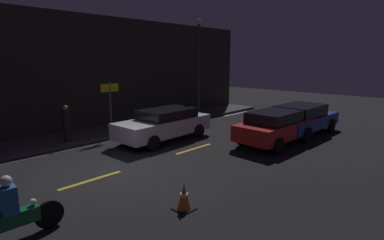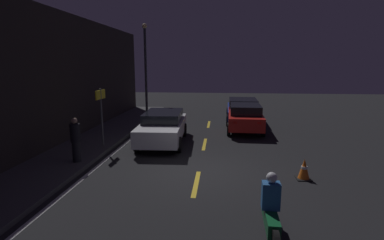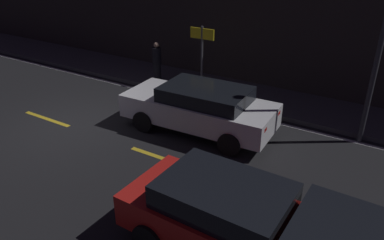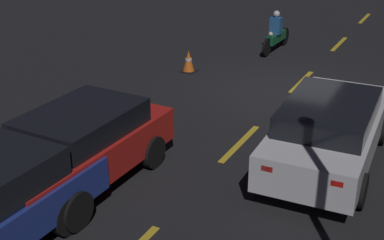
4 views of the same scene
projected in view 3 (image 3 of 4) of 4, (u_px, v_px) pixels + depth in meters
The scene contains 11 objects.
ground_plane at pixel (69, 126), 11.45m from camera, with size 56.00×56.00×0.00m, color black.
raised_curb at pixel (163, 77), 15.23m from camera, with size 28.00×2.32×0.14m.
building_front at pixel (180, 2), 14.99m from camera, with size 28.00×0.30×5.77m.
lane_dash_c at pixel (47, 119), 11.92m from camera, with size 2.00×0.14×0.01m.
lane_dash_d at pixel (162, 158), 9.81m from camera, with size 2.00×0.14×0.01m.
lane_dash_e at pixel (340, 219), 7.70m from camera, with size 2.00×0.14×0.01m.
lane_solid_kerb at pixel (142, 90), 14.18m from camera, with size 25.20×0.14×0.01m.
sedan_white at pixel (200, 107), 10.89m from camera, with size 4.55×2.05×1.40m.
taxi_red at pixel (231, 218), 6.58m from camera, with size 4.10×1.93×1.43m.
pedestrian at pixel (157, 62), 14.23m from camera, with size 0.34×0.34×1.56m.
shop_sign at pixel (202, 47), 12.78m from camera, with size 0.90×0.08×2.40m.
Camera 3 is at (8.55, -6.72, 5.23)m, focal length 35.00 mm.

